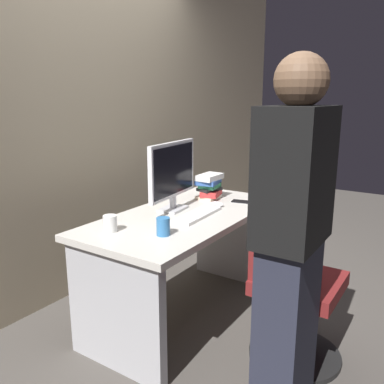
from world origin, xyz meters
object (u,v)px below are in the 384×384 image
(desk, at_px, (186,245))
(mouse, at_px, (217,204))
(monitor, at_px, (173,172))
(handbag, at_px, (301,269))
(person_at_desk, at_px, (291,244))
(cup_by_monitor, at_px, (110,224))
(office_chair, at_px, (289,286))
(book_stack, at_px, (209,186))
(cell_phone, at_px, (242,202))
(cup_near_keyboard, at_px, (163,227))
(keyboard, at_px, (197,215))

(desk, relative_size, mouse, 14.83)
(monitor, distance_m, handbag, 1.34)
(person_at_desk, height_order, cup_by_monitor, person_at_desk)
(office_chair, bearing_deg, person_at_desk, -161.54)
(office_chair, bearing_deg, handbag, 13.27)
(desk, distance_m, cup_by_monitor, 0.61)
(person_at_desk, bearing_deg, office_chair, 18.46)
(desk, height_order, handbag, desk)
(desk, bearing_deg, office_chair, -93.45)
(desk, relative_size, cup_by_monitor, 15.71)
(office_chair, xyz_separation_m, handbag, (0.89, 0.21, -0.29))
(handbag, bearing_deg, cup_by_monitor, 154.06)
(book_stack, relative_size, cell_phone, 1.59)
(cup_near_keyboard, relative_size, book_stack, 0.44)
(desk, relative_size, monitor, 2.75)
(person_at_desk, xyz_separation_m, book_stack, (0.87, 0.94, -0.02))
(cup_near_keyboard, distance_m, book_stack, 0.85)
(cup_by_monitor, relative_size, handbag, 0.25)
(person_at_desk, xyz_separation_m, monitor, (0.48, 0.98, 0.14))
(keyboard, bearing_deg, cell_phone, -12.43)
(cup_by_monitor, distance_m, book_stack, 0.95)
(desk, distance_m, monitor, 0.49)
(keyboard, height_order, mouse, mouse)
(person_at_desk, bearing_deg, handbag, 14.95)
(cup_by_monitor, relative_size, cell_phone, 0.66)
(office_chair, bearing_deg, mouse, 64.60)
(keyboard, xyz_separation_m, handbag, (0.86, -0.42, -0.60))
(office_chair, distance_m, handbag, 0.96)
(office_chair, height_order, cup_by_monitor, office_chair)
(mouse, distance_m, cell_phone, 0.22)
(mouse, distance_m, handbag, 0.95)
(book_stack, xyz_separation_m, handbag, (0.44, -0.59, -0.69))
(mouse, height_order, handbag, mouse)
(mouse, distance_m, cup_by_monitor, 0.83)
(person_at_desk, bearing_deg, mouse, 47.33)
(mouse, bearing_deg, office_chair, -115.40)
(office_chair, bearing_deg, book_stack, 60.25)
(office_chair, bearing_deg, cell_phone, 47.54)
(mouse, bearing_deg, cell_phone, -25.28)
(office_chair, xyz_separation_m, mouse, (0.31, 0.65, 0.31))
(book_stack, bearing_deg, cell_phone, -78.67)
(desk, height_order, monitor, monitor)
(cup_near_keyboard, height_order, cell_phone, cup_near_keyboard)
(keyboard, relative_size, cell_phone, 2.99)
(office_chair, relative_size, person_at_desk, 0.57)
(keyboard, height_order, book_stack, book_stack)
(person_at_desk, xyz_separation_m, cell_phone, (0.92, 0.69, -0.11))
(desk, bearing_deg, cell_phone, -21.24)
(cup_near_keyboard, xyz_separation_m, handbag, (1.27, -0.39, -0.64))
(desk, bearing_deg, monitor, 80.28)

